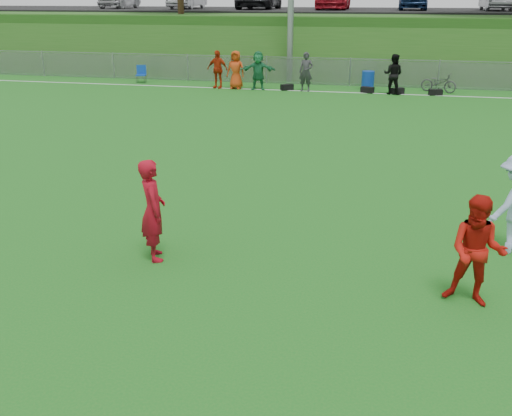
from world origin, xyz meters
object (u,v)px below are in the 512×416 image
(player_red_center, at_px, (477,251))
(bicycle, at_px, (439,83))
(player_red_left, at_px, (153,210))
(recycling_bin, at_px, (368,80))

(player_red_center, xyz_separation_m, bicycle, (0.97, 19.02, -0.38))
(player_red_left, distance_m, player_red_center, 4.91)
(player_red_left, height_order, player_red_center, player_red_left)
(player_red_left, xyz_separation_m, bicycle, (5.86, 18.60, -0.43))
(player_red_center, relative_size, recycling_bin, 1.92)
(recycling_bin, bearing_deg, bicycle, 0.00)
(player_red_left, bearing_deg, bicycle, -46.21)
(player_red_center, relative_size, bicycle, 1.01)
(bicycle, bearing_deg, player_red_center, -159.91)
(recycling_bin, bearing_deg, player_red_center, -83.66)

